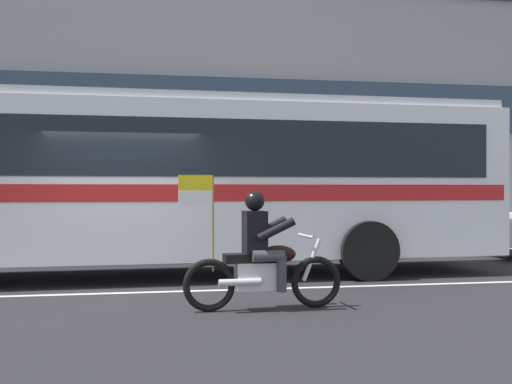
% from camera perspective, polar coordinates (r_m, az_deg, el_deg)
% --- Properties ---
extents(ground_plane, '(60.00, 60.00, 0.00)m').
position_cam_1_polar(ground_plane, '(11.06, -11.34, -8.03)').
color(ground_plane, black).
extents(sidewalk_curb, '(28.00, 3.80, 0.15)m').
position_cam_1_polar(sidewalk_curb, '(16.12, -11.17, -5.15)').
color(sidewalk_curb, '#A39E93').
rests_on(sidewalk_curb, ground_plane).
extents(lane_center_stripe, '(26.60, 0.14, 0.01)m').
position_cam_1_polar(lane_center_stripe, '(10.47, -11.37, -8.48)').
color(lane_center_stripe, silver).
rests_on(lane_center_stripe, ground_plane).
extents(office_building_facade, '(28.00, 0.89, 11.23)m').
position_cam_1_polar(office_building_facade, '(18.77, -11.13, 12.65)').
color(office_building_facade, gray).
rests_on(office_building_facade, ground_plane).
extents(transit_bus, '(12.05, 2.93, 3.22)m').
position_cam_1_polar(transit_bus, '(12.17, -7.06, 1.62)').
color(transit_bus, silver).
rests_on(transit_bus, ground_plane).
extents(motorcycle_with_rider, '(2.20, 0.64, 1.78)m').
position_cam_1_polar(motorcycle_with_rider, '(8.81, 0.49, -5.79)').
color(motorcycle_with_rider, black).
rests_on(motorcycle_with_rider, ground_plane).
extents(fire_hydrant, '(0.22, 0.30, 0.75)m').
position_cam_1_polar(fire_hydrant, '(15.56, -20.03, -3.72)').
color(fire_hydrant, red).
rests_on(fire_hydrant, sidewalk_curb).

